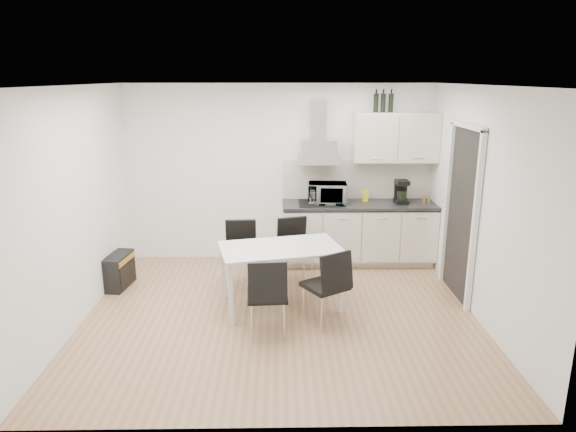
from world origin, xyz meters
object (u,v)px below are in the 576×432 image
(chair_far_right, at_px, (296,253))
(guitar_amp, at_px, (119,271))
(dining_table, at_px, (280,253))
(chair_near_left, at_px, (267,296))
(chair_near_right, at_px, (325,286))
(kitchenette, at_px, (361,208))
(chair_far_left, at_px, (241,256))
(floor_speaker, at_px, (244,251))

(chair_far_right, xyz_separation_m, guitar_amp, (-2.32, -0.06, -0.22))
(dining_table, bearing_deg, chair_far_right, 60.13)
(chair_near_left, height_order, chair_near_right, same)
(dining_table, height_order, chair_near_left, chair_near_left)
(kitchenette, relative_size, chair_far_left, 2.86)
(chair_near_right, bearing_deg, chair_far_left, 102.25)
(guitar_amp, height_order, floor_speaker, guitar_amp)
(chair_near_left, distance_m, chair_near_right, 0.68)
(chair_near_left, bearing_deg, kitchenette, 55.55)
(kitchenette, height_order, guitar_amp, kitchenette)
(chair_far_left, xyz_separation_m, chair_near_right, (1.00, -1.01, 0.00))
(kitchenette, xyz_separation_m, floor_speaker, (-1.74, 0.17, -0.70))
(chair_far_right, height_order, chair_near_left, same)
(kitchenette, relative_size, dining_table, 1.64)
(chair_near_right, distance_m, guitar_amp, 2.83)
(chair_far_right, bearing_deg, kitchenette, -155.71)
(kitchenette, distance_m, guitar_amp, 3.47)
(floor_speaker, bearing_deg, chair_far_left, -68.10)
(chair_far_left, bearing_deg, chair_near_left, 103.75)
(kitchenette, distance_m, chair_near_left, 2.59)
(kitchenette, xyz_separation_m, chair_far_left, (-1.70, -0.93, -0.39))
(chair_far_left, distance_m, chair_near_right, 1.43)
(chair_far_right, distance_m, guitar_amp, 2.33)
(kitchenette, relative_size, chair_near_right, 2.86)
(chair_far_left, height_order, floor_speaker, chair_far_left)
(chair_near_left, height_order, floor_speaker, chair_near_left)
(kitchenette, relative_size, guitar_amp, 4.49)
(chair_far_right, xyz_separation_m, chair_near_left, (-0.35, -1.37, 0.00))
(chair_near_left, xyz_separation_m, chair_near_right, (0.63, 0.24, 0.00))
(chair_far_left, distance_m, chair_far_right, 0.73)
(chair_near_left, bearing_deg, floor_speaker, 96.66)
(kitchenette, bearing_deg, dining_table, -128.62)
(chair_near_right, xyz_separation_m, guitar_amp, (-2.61, 1.07, -0.22))
(chair_near_right, height_order, guitar_amp, chair_near_right)
(chair_near_left, bearing_deg, guitar_amp, 143.20)
(guitar_amp, bearing_deg, dining_table, -9.08)
(chair_far_left, xyz_separation_m, guitar_amp, (-1.61, 0.06, -0.22))
(chair_far_left, bearing_deg, dining_table, 129.86)
(dining_table, distance_m, chair_near_left, 0.75)
(dining_table, xyz_separation_m, chair_near_right, (0.49, -0.46, -0.23))
(kitchenette, xyz_separation_m, chair_near_right, (-0.70, -1.95, -0.39))
(chair_near_left, height_order, guitar_amp, chair_near_left)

